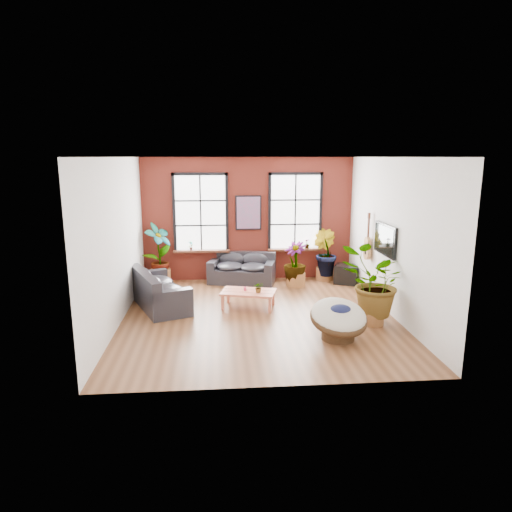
# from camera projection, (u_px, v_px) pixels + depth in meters

# --- Properties ---
(room) EXTENTS (6.04, 6.54, 3.54)m
(room) POSITION_uv_depth(u_px,v_px,m) (258.00, 238.00, 10.04)
(room) COLOR brown
(room) RESTS_ON ground
(sofa_back) EXTENTS (2.00, 1.32, 0.84)m
(sofa_back) POSITION_uv_depth(u_px,v_px,m) (242.00, 269.00, 12.96)
(sofa_back) COLOR #24232A
(sofa_back) RESTS_ON ground
(sofa_left) EXTENTS (1.69, 2.37, 0.87)m
(sofa_left) POSITION_uv_depth(u_px,v_px,m) (157.00, 291.00, 10.84)
(sofa_left) COLOR #24232A
(sofa_left) RESTS_ON ground
(coffee_table) EXTENTS (1.40, 1.02, 0.48)m
(coffee_table) POSITION_uv_depth(u_px,v_px,m) (248.00, 293.00, 10.77)
(coffee_table) COLOR #DD6E4F
(coffee_table) RESTS_ON ground
(papasan_chair) EXTENTS (1.26, 1.28, 0.84)m
(papasan_chair) POSITION_uv_depth(u_px,v_px,m) (339.00, 318.00, 8.87)
(papasan_chair) COLOR #3E2916
(papasan_chair) RESTS_ON ground
(poster) EXTENTS (0.74, 0.06, 0.98)m
(poster) POSITION_uv_depth(u_px,v_px,m) (248.00, 213.00, 12.95)
(poster) COLOR black
(poster) RESTS_ON room
(tv_wall_unit) EXTENTS (0.13, 1.86, 1.20)m
(tv_wall_unit) POSITION_uv_depth(u_px,v_px,m) (380.00, 242.00, 10.76)
(tv_wall_unit) COLOR black
(tv_wall_unit) RESTS_ON room
(media_box) EXTENTS (0.80, 0.74, 0.53)m
(media_box) POSITION_uv_depth(u_px,v_px,m) (346.00, 274.00, 12.85)
(media_box) COLOR black
(media_box) RESTS_ON ground
(pot_back_left) EXTENTS (0.75, 0.75, 0.42)m
(pot_back_left) POSITION_uv_depth(u_px,v_px,m) (161.00, 277.00, 12.83)
(pot_back_left) COLOR #955D31
(pot_back_left) RESTS_ON ground
(pot_back_right) EXTENTS (0.52, 0.52, 0.36)m
(pot_back_right) POSITION_uv_depth(u_px,v_px,m) (325.00, 274.00, 13.26)
(pot_back_right) COLOR #955D31
(pot_back_right) RESTS_ON ground
(pot_right_wall) EXTENTS (0.61, 0.61, 0.35)m
(pot_right_wall) POSITION_uv_depth(u_px,v_px,m) (373.00, 316.00, 9.73)
(pot_right_wall) COLOR #955D31
(pot_right_wall) RESTS_ON ground
(pot_mid) EXTENTS (0.53, 0.53, 0.38)m
(pot_mid) POSITION_uv_depth(u_px,v_px,m) (296.00, 279.00, 12.61)
(pot_mid) COLOR #955D31
(pot_mid) RESTS_ON ground
(floor_plant_back_left) EXTENTS (0.96, 1.01, 1.58)m
(floor_plant_back_left) POSITION_uv_depth(u_px,v_px,m) (159.00, 251.00, 12.63)
(floor_plant_back_left) COLOR #173D10
(floor_plant_back_left) RESTS_ON ground
(floor_plant_back_right) EXTENTS (0.88, 0.93, 1.33)m
(floor_plant_back_right) POSITION_uv_depth(u_px,v_px,m) (324.00, 253.00, 13.09)
(floor_plant_back_right) COLOR #173D10
(floor_plant_back_right) RESTS_ON ground
(floor_plant_right_wall) EXTENTS (1.48, 1.33, 1.48)m
(floor_plant_right_wall) POSITION_uv_depth(u_px,v_px,m) (374.00, 283.00, 9.61)
(floor_plant_right_wall) COLOR #173D10
(floor_plant_right_wall) RESTS_ON ground
(floor_plant_mid) EXTENTS (0.87, 0.87, 1.10)m
(floor_plant_mid) POSITION_uv_depth(u_px,v_px,m) (295.00, 262.00, 12.49)
(floor_plant_mid) COLOR #173D10
(floor_plant_mid) RESTS_ON ground
(table_plant) EXTENTS (0.23, 0.21, 0.25)m
(table_plant) POSITION_uv_depth(u_px,v_px,m) (259.00, 287.00, 10.62)
(table_plant) COLOR #173D10
(table_plant) RESTS_ON coffee_table
(sill_plant_left) EXTENTS (0.17, 0.17, 0.27)m
(sill_plant_left) POSITION_uv_depth(u_px,v_px,m) (191.00, 246.00, 12.96)
(sill_plant_left) COLOR #173D10
(sill_plant_left) RESTS_ON room
(sill_plant_right) EXTENTS (0.19, 0.19, 0.27)m
(sill_plant_right) POSITION_uv_depth(u_px,v_px,m) (307.00, 244.00, 13.24)
(sill_plant_right) COLOR #173D10
(sill_plant_right) RESTS_ON room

